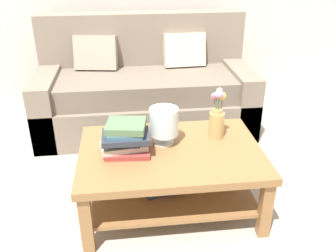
% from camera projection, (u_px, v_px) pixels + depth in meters
% --- Properties ---
extents(ground_plane, '(10.00, 10.00, 0.00)m').
position_uv_depth(ground_plane, '(161.00, 178.00, 2.89)').
color(ground_plane, '#ADA393').
extents(couch, '(2.01, 0.90, 1.06)m').
position_uv_depth(couch, '(145.00, 91.00, 3.58)').
color(couch, '#7A6B5B').
rests_on(couch, ground).
extents(coffee_table, '(1.19, 0.82, 0.45)m').
position_uv_depth(coffee_table, '(170.00, 166.00, 2.44)').
color(coffee_table, olive).
rests_on(coffee_table, ground).
extents(book_stack_main, '(0.33, 0.25, 0.21)m').
position_uv_depth(book_stack_main, '(126.00, 138.00, 2.31)').
color(book_stack_main, '#993833').
rests_on(book_stack_main, coffee_table).
extents(glass_hurricane_vase, '(0.19, 0.19, 0.25)m').
position_uv_depth(glass_hurricane_vase, '(164.00, 123.00, 2.40)').
color(glass_hurricane_vase, silver).
rests_on(glass_hurricane_vase, coffee_table).
extents(flower_pitcher, '(0.11, 0.10, 0.35)m').
position_uv_depth(flower_pitcher, '(217.00, 118.00, 2.49)').
color(flower_pitcher, tan).
rests_on(flower_pitcher, coffee_table).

